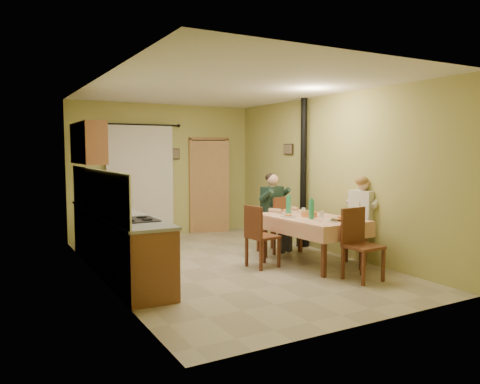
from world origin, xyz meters
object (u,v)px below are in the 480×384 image
chair_right (363,245)px  man_far (273,203)px  dining_table (311,240)px  stove_flue (303,193)px  chair_far (274,236)px  man_right (363,209)px  chair_left (262,249)px  chair_near (362,260)px

chair_right → man_far: size_ratio=0.71×
dining_table → stove_flue: size_ratio=0.64×
chair_far → man_far: bearing=90.0°
dining_table → man_right: 1.00m
chair_far → chair_right: bearing=-74.9°
chair_left → chair_near: bearing=25.4°
chair_right → man_far: (-0.84, 1.39, 0.59)m
dining_table → man_far: size_ratio=1.29×
stove_flue → chair_left: bearing=-146.9°
dining_table → chair_right: 0.88m
chair_left → stove_flue: size_ratio=0.35×
chair_near → man_far: 2.26m
chair_near → chair_left: 1.56m
chair_left → man_far: bearing=130.8°
chair_right → stove_flue: bearing=-7.5°
stove_flue → chair_near: bearing=-106.6°
man_far → stove_flue: bearing=-5.8°
chair_right → man_right: (-0.01, -0.00, 0.59)m
chair_far → stove_flue: bearing=-4.7°
chair_left → man_right: man_right is taller
dining_table → man_right: bearing=-26.9°
dining_table → man_right: man_right is taller
man_far → stove_flue: 0.79m
chair_left → man_right: 1.79m
dining_table → stove_flue: 1.53m
chair_right → stove_flue: (-0.08, 1.53, 0.73)m
chair_near → chair_right: (0.77, 0.78, -0.00)m
dining_table → chair_near: size_ratio=1.78×
chair_near → man_right: (0.76, 0.78, 0.59)m
chair_far → man_right: man_right is taller
chair_near → chair_left: chair_near is taller
stove_flue → chair_far: bearing=-168.6°
chair_near → man_right: bearing=-137.2°
dining_table → chair_left: bearing=164.0°
chair_near → chair_right: size_ratio=1.03×
man_far → stove_flue: size_ratio=0.50×
chair_far → man_right: 1.71m
dining_table → chair_right: (0.80, -0.34, -0.09)m
chair_far → man_right: (0.82, -1.38, 0.59)m
chair_near → stove_flue: size_ratio=0.36×
chair_right → man_far: man_far is taller
chair_left → stove_flue: 1.97m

